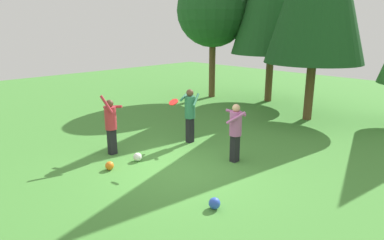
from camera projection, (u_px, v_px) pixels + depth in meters
The scene contains 9 objects.
ground_plane at pixel (182, 168), 9.22m from camera, with size 40.00×40.00×0.00m, color #478C38.
person_thrower at pixel (111, 122), 10.02m from camera, with size 0.66×0.66×1.83m.
person_catcher at pixel (235, 128), 9.45m from camera, with size 0.73×0.72×1.66m.
person_bystander at pixel (190, 111), 11.04m from camera, with size 0.71×0.75×1.77m.
frisbee at pixel (174, 102), 9.46m from camera, with size 0.29×0.27×0.15m.
ball_orange at pixel (110, 166), 9.11m from camera, with size 0.23×0.23×0.23m, color orange.
ball_blue at pixel (215, 203), 7.17m from camera, with size 0.25×0.25×0.25m, color blue.
ball_white at pixel (138, 157), 9.70m from camera, with size 0.24×0.24×0.24m, color white.
tree_far_left at pixel (213, 11), 17.38m from camera, with size 3.69×3.69×6.30m.
Camera 1 is at (6.25, -5.83, 3.72)m, focal length 32.07 mm.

